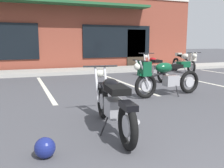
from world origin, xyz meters
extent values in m
plane|color=#47474C|center=(0.00, 3.44, 0.00)|extent=(80.00, 80.00, 0.00)
cube|color=#A8A59E|center=(0.00, 10.57, 0.07)|extent=(22.00, 1.80, 0.14)
cube|color=brown|center=(0.00, 14.22, 2.02)|extent=(15.02, 5.16, 4.05)
cube|color=black|center=(3.00, 11.60, 1.45)|extent=(3.85, 0.06, 1.70)
cube|color=#33281E|center=(4.13, 11.60, 1.05)|extent=(1.10, 0.06, 2.10)
cube|color=#235933|center=(0.00, 11.19, 3.25)|extent=(9.01, 0.90, 0.12)
cube|color=silver|center=(-1.35, 6.97, 0.00)|extent=(0.12, 4.80, 0.01)
cube|color=silver|center=(1.35, 6.97, 0.00)|extent=(0.12, 4.80, 0.01)
cube|color=silver|center=(4.06, 6.97, 0.00)|extent=(0.12, 4.80, 0.01)
torus|color=black|center=(-0.81, 1.87, 0.32)|extent=(0.16, 0.65, 0.64)
cylinder|color=#B7B7BC|center=(-0.81, 1.87, 0.32)|extent=(0.09, 0.29, 0.29)
torus|color=black|center=(-0.66, 3.30, 0.32)|extent=(0.16, 0.65, 0.64)
cylinder|color=#B7B7BC|center=(-0.66, 3.30, 0.32)|extent=(0.09, 0.29, 0.29)
cylinder|color=silver|center=(-0.74, 3.41, 0.64)|extent=(0.08, 0.33, 0.66)
cylinder|color=silver|center=(-0.56, 3.39, 0.64)|extent=(0.08, 0.33, 0.66)
cylinder|color=black|center=(-0.64, 3.48, 0.96)|extent=(0.66, 0.10, 0.03)
sphere|color=silver|center=(-0.64, 3.56, 0.82)|extent=(0.19, 0.19, 0.17)
cube|color=black|center=(-0.66, 3.34, 0.62)|extent=(0.18, 0.37, 0.06)
cube|color=#9E9EA3|center=(-0.74, 2.50, 0.40)|extent=(0.28, 0.42, 0.28)
cylinder|color=silver|center=(-0.64, 2.12, 0.36)|extent=(0.13, 0.55, 0.07)
cylinder|color=black|center=(-0.72, 2.70, 0.64)|extent=(0.15, 0.94, 0.26)
ellipsoid|color=black|center=(-0.72, 2.72, 0.72)|extent=(0.31, 0.50, 0.22)
cube|color=black|center=(-0.76, 2.37, 0.72)|extent=(0.33, 0.55, 0.10)
cube|color=black|center=(-0.81, 1.85, 0.60)|extent=(0.20, 0.37, 0.08)
cylinder|color=black|center=(-0.93, 2.45, 0.14)|extent=(0.14, 0.04, 0.29)
torus|color=black|center=(2.32, 4.62, 0.32)|extent=(0.65, 0.16, 0.64)
cylinder|color=#B7B7BC|center=(2.32, 4.62, 0.32)|extent=(0.29, 0.09, 0.29)
torus|color=black|center=(0.89, 4.49, 0.32)|extent=(0.65, 0.16, 0.64)
cylinder|color=#B7B7BC|center=(0.89, 4.49, 0.32)|extent=(0.29, 0.09, 0.29)
cylinder|color=silver|center=(0.80, 4.39, 0.64)|extent=(0.33, 0.07, 0.66)
cylinder|color=silver|center=(0.78, 4.57, 0.64)|extent=(0.33, 0.07, 0.66)
cylinder|color=black|center=(0.71, 4.48, 0.96)|extent=(0.09, 0.66, 0.03)
sphere|color=silver|center=(0.63, 4.47, 0.82)|extent=(0.18, 0.18, 0.17)
cube|color=#0F4C2D|center=(0.85, 4.49, 0.62)|extent=(0.37, 0.17, 0.06)
cube|color=#9E9EA3|center=(1.68, 4.57, 0.40)|extent=(0.42, 0.28, 0.28)
cylinder|color=silver|center=(2.04, 4.74, 0.36)|extent=(0.55, 0.12, 0.07)
cylinder|color=black|center=(1.48, 4.55, 0.64)|extent=(0.94, 0.15, 0.26)
ellipsoid|color=#0F4C2D|center=(1.44, 4.54, 0.76)|extent=(0.55, 0.35, 0.26)
cube|color=#0F4C2D|center=(0.84, 4.49, 0.76)|extent=(0.26, 0.30, 0.36)
cube|color=black|center=(1.78, 4.57, 0.78)|extent=(0.42, 0.28, 0.10)
cube|color=#0F4C2D|center=(2.08, 4.60, 0.82)|extent=(0.34, 0.23, 0.16)
cylinder|color=black|center=(1.77, 4.39, 0.14)|extent=(0.04, 0.14, 0.29)
torus|color=black|center=(5.36, 9.58, 0.32)|extent=(0.18, 0.65, 0.64)
cylinder|color=#B7B7BC|center=(5.36, 9.58, 0.32)|extent=(0.10, 0.29, 0.29)
torus|color=black|center=(5.18, 8.16, 0.32)|extent=(0.18, 0.65, 0.64)
cylinder|color=#B7B7BC|center=(5.18, 8.16, 0.32)|extent=(0.10, 0.29, 0.29)
cylinder|color=silver|center=(5.25, 8.04, 0.64)|extent=(0.09, 0.33, 0.66)
cylinder|color=silver|center=(5.07, 8.07, 0.64)|extent=(0.09, 0.33, 0.66)
cylinder|color=black|center=(5.15, 7.98, 0.96)|extent=(0.66, 0.12, 0.03)
sphere|color=silver|center=(5.14, 7.90, 0.82)|extent=(0.19, 0.19, 0.17)
cube|color=beige|center=(5.17, 8.12, 0.62)|extent=(0.19, 0.38, 0.06)
cube|color=#9E9EA3|center=(5.28, 8.95, 0.40)|extent=(0.29, 0.43, 0.28)
cylinder|color=silver|center=(5.19, 9.33, 0.36)|extent=(0.14, 0.55, 0.07)
cylinder|color=black|center=(5.25, 8.75, 0.64)|extent=(0.18, 0.94, 0.26)
ellipsoid|color=beige|center=(5.25, 8.71, 0.76)|extent=(0.36, 0.55, 0.26)
cube|color=beige|center=(5.17, 8.11, 0.76)|extent=(0.31, 0.27, 0.36)
cube|color=black|center=(5.29, 9.05, 0.78)|extent=(0.29, 0.43, 0.10)
cube|color=beige|center=(5.33, 9.35, 0.82)|extent=(0.24, 0.34, 0.16)
cylinder|color=black|center=(5.47, 8.99, 0.14)|extent=(0.14, 0.04, 0.29)
torus|color=black|center=(2.62, 6.55, 0.32)|extent=(0.21, 0.65, 0.64)
cylinder|color=#B7B7BC|center=(2.62, 6.55, 0.32)|extent=(0.11, 0.29, 0.29)
torus|color=black|center=(2.87, 7.97, 0.32)|extent=(0.21, 0.65, 0.64)
cylinder|color=#B7B7BC|center=(2.87, 7.97, 0.32)|extent=(0.11, 0.29, 0.29)
cylinder|color=silver|center=(2.79, 8.09, 0.64)|extent=(0.10, 0.33, 0.66)
cylinder|color=silver|center=(2.97, 8.06, 0.64)|extent=(0.10, 0.33, 0.66)
cylinder|color=black|center=(2.90, 8.15, 0.96)|extent=(0.66, 0.14, 0.03)
sphere|color=silver|center=(2.91, 8.23, 0.82)|extent=(0.20, 0.20, 0.17)
cube|color=#B70F14|center=(2.87, 8.01, 0.62)|extent=(0.20, 0.38, 0.06)
cube|color=#9E9EA3|center=(2.73, 7.18, 0.40)|extent=(0.30, 0.43, 0.28)
cylinder|color=silver|center=(2.81, 6.80, 0.36)|extent=(0.16, 0.55, 0.07)
cylinder|color=black|center=(2.76, 7.38, 0.64)|extent=(0.22, 0.94, 0.26)
ellipsoid|color=#B70F14|center=(2.77, 7.40, 0.72)|extent=(0.34, 0.52, 0.22)
cube|color=black|center=(2.71, 7.05, 0.72)|extent=(0.36, 0.56, 0.10)
cube|color=#B70F14|center=(2.62, 6.53, 0.60)|extent=(0.22, 0.38, 0.08)
cylinder|color=black|center=(2.54, 7.15, 0.14)|extent=(0.14, 0.05, 0.29)
sphere|color=navy|center=(-1.85, 2.00, 0.13)|extent=(0.26, 0.26, 0.26)
cube|color=black|center=(-1.85, 2.10, 0.12)|extent=(0.18, 0.03, 0.09)
camera|label=1|loc=(-2.11, -0.98, 1.40)|focal=39.98mm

